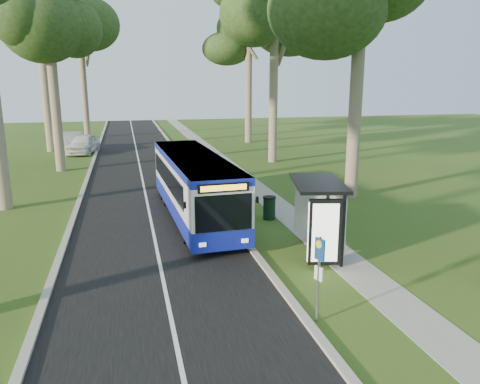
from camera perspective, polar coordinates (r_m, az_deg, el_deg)
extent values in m
plane|color=#2E5019|center=(18.60, 0.82, -6.38)|extent=(120.00, 120.00, 0.00)
cube|color=black|center=(27.67, -11.52, 0.04)|extent=(7.00, 100.00, 0.02)
cube|color=#9E9B93|center=(27.99, -4.36, 0.54)|extent=(0.25, 100.00, 0.12)
cube|color=#9E9B93|center=(27.76, -18.75, -0.26)|extent=(0.25, 100.00, 0.12)
cube|color=white|center=(27.66, -11.52, 0.07)|extent=(0.12, 100.00, 0.00)
cube|color=gray|center=(28.63, 1.58, 0.77)|extent=(1.50, 100.00, 0.02)
cube|color=white|center=(21.82, -5.61, 1.03)|extent=(2.78, 11.15, 2.63)
cube|color=#101D97|center=(22.04, -5.56, -1.37)|extent=(2.81, 11.18, 0.74)
cube|color=#101D97|center=(21.60, -5.68, 4.05)|extent=(2.81, 11.18, 0.30)
cube|color=black|center=(16.48, -2.81, -2.64)|extent=(2.07, 0.14, 1.34)
cube|color=yellow|center=(16.21, -2.82, 0.46)|extent=(1.66, 0.09, 0.20)
cube|color=black|center=(16.95, -2.80, -6.77)|extent=(2.22, 0.22, 0.28)
cylinder|color=black|center=(18.73, -7.14, -4.80)|extent=(0.30, 0.97, 0.96)
cylinder|color=black|center=(19.06, -0.95, -4.37)|extent=(0.30, 0.97, 0.96)
cylinder|color=black|center=(25.09, -8.96, -0.13)|extent=(0.30, 0.97, 0.96)
cylinder|color=black|center=(25.34, -4.31, 0.13)|extent=(0.30, 0.97, 0.96)
cylinder|color=gray|center=(12.69, 9.55, -10.57)|extent=(0.08, 0.08, 2.40)
cube|color=navy|center=(12.36, 9.71, -6.92)|extent=(0.16, 0.33, 0.59)
cylinder|color=yellow|center=(12.30, 9.58, -6.31)|extent=(0.09, 0.20, 0.21)
cube|color=white|center=(12.61, 9.59, -9.77)|extent=(0.15, 0.29, 0.38)
cube|color=black|center=(16.61, 13.24, -4.44)|extent=(0.13, 0.13, 2.63)
cube|color=black|center=(18.94, 9.59, -2.04)|extent=(0.13, 0.13, 2.63)
cube|color=black|center=(17.16, 9.53, 1.07)|extent=(2.40, 3.51, 0.13)
cube|color=silver|center=(17.77, 11.55, -2.82)|extent=(0.63, 2.62, 2.10)
cube|color=black|center=(16.23, 11.38, -4.78)|extent=(1.11, 0.41, 2.31)
cube|color=white|center=(16.15, 11.51, -4.87)|extent=(0.88, 0.22, 2.05)
cube|color=black|center=(18.16, 9.78, -5.52)|extent=(0.81, 1.93, 0.06)
cylinder|color=black|center=(21.78, 3.59, -2.01)|extent=(0.57, 0.57, 1.02)
cylinder|color=black|center=(21.64, 3.61, -0.65)|extent=(0.61, 0.61, 0.06)
imported|color=white|center=(43.53, -18.56, 5.59)|extent=(2.98, 5.26, 1.69)
imported|color=#A1A3A8|center=(45.14, -19.68, 5.78)|extent=(3.09, 5.47, 1.71)
cylinder|color=#7A6B56|center=(35.22, -21.70, 11.14)|extent=(0.67, 0.67, 10.87)
ellipsoid|color=#203B17|center=(35.54, -22.55, 20.40)|extent=(5.20, 5.20, 7.45)
cylinder|color=#7A6B56|center=(45.39, -22.74, 12.80)|extent=(0.73, 0.73, 13.11)
cylinder|color=#7A6B56|center=(55.07, -18.47, 11.86)|extent=(0.67, 0.67, 10.73)
ellipsoid|color=#203B17|center=(55.27, -18.92, 17.73)|extent=(5.20, 5.20, 7.36)
cylinder|color=#7A6B56|center=(25.84, 13.99, 12.00)|extent=(0.69, 0.69, 11.64)
cylinder|color=#7A6B56|center=(36.70, 4.09, 11.78)|extent=(0.66, 0.66, 10.46)
ellipsoid|color=#203B17|center=(36.94, 4.25, 20.38)|extent=(5.20, 5.20, 7.17)
cylinder|color=#7A6B56|center=(48.54, 1.04, 12.97)|extent=(0.69, 0.69, 11.70)
ellipsoid|color=#203B17|center=(48.87, 1.08, 20.24)|extent=(5.20, 5.20, 8.02)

